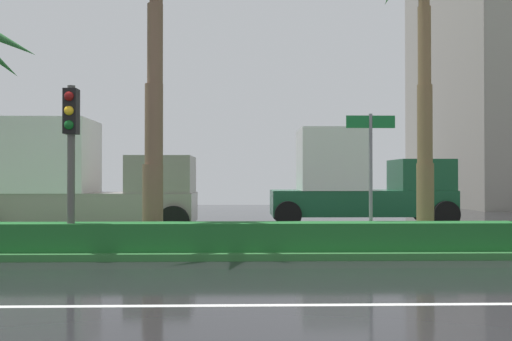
# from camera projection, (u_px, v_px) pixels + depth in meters

# --- Properties ---
(ground_plane) EXTENTS (90.00, 42.00, 0.10)m
(ground_plane) POSITION_uv_depth(u_px,v_px,m) (290.00, 246.00, 14.67)
(ground_plane) COLOR black
(near_lane_divider_stripe) EXTENTS (81.00, 0.14, 0.01)m
(near_lane_divider_stripe) POSITION_uv_depth(u_px,v_px,m) (334.00, 305.00, 7.68)
(near_lane_divider_stripe) COLOR white
(near_lane_divider_stripe) RESTS_ON ground_plane
(median_strip) EXTENTS (85.50, 4.00, 0.15)m
(median_strip) POSITION_uv_depth(u_px,v_px,m) (293.00, 246.00, 13.68)
(median_strip) COLOR #2D6B33
(median_strip) RESTS_ON ground_plane
(median_hedge) EXTENTS (76.50, 0.70, 0.60)m
(median_hedge) POSITION_uv_depth(u_px,v_px,m) (299.00, 236.00, 12.28)
(median_hedge) COLOR #1E6028
(median_hedge) RESTS_ON median_strip
(traffic_signal_median_left) EXTENTS (0.28, 0.43, 3.52)m
(traffic_signal_median_left) POSITION_uv_depth(u_px,v_px,m) (71.00, 137.00, 12.03)
(traffic_signal_median_left) COLOR #4C4C47
(traffic_signal_median_left) RESTS_ON median_strip
(street_name_sign) EXTENTS (1.10, 0.08, 3.00)m
(street_name_sign) POSITION_uv_depth(u_px,v_px,m) (371.00, 161.00, 12.76)
(street_name_sign) COLOR slate
(street_name_sign) RESTS_ON median_strip
(box_truck_lead) EXTENTS (6.40, 2.64, 3.46)m
(box_truck_lead) POSITION_uv_depth(u_px,v_px,m) (86.00, 183.00, 17.24)
(box_truck_lead) COLOR gray
(box_truck_lead) RESTS_ON ground_plane
(box_truck_following) EXTENTS (6.40, 2.64, 3.46)m
(box_truck_following) POSITION_uv_depth(u_px,v_px,m) (358.00, 182.00, 20.52)
(box_truck_following) COLOR #195133
(box_truck_following) RESTS_ON ground_plane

